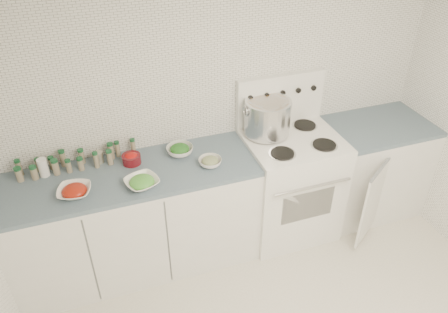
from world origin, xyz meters
TOP-DOWN VIEW (x-y plane):
  - room_walls at (0.00, 0.00)m, footprint 3.54×3.04m
  - counter_left at (-0.82, 1.19)m, footprint 1.85×0.62m
  - stove at (0.48, 1.19)m, footprint 0.76×0.70m
  - counter_right at (1.30, 1.19)m, footprint 0.89×0.85m
  - stock_pot at (0.31, 1.33)m, footprint 0.39×0.37m
  - bowl_tomato at (-1.21, 1.07)m, footprint 0.27×0.27m
  - bowl_snowpea at (-0.77, 1.02)m, footprint 0.28×0.28m
  - bowl_broccoli at (-0.42, 1.32)m, footprint 0.21×0.21m
  - bowl_zucchini at (-0.25, 1.10)m, footprint 0.22×0.22m
  - bowl_pepper at (-0.79, 1.32)m, footprint 0.14×0.14m
  - salt_canister at (-1.40, 1.37)m, footprint 0.08×0.08m
  - tin_can at (-1.02, 1.41)m, footprint 0.08×0.08m
  - spice_cluster at (-1.21, 1.40)m, footprint 0.86×0.15m

SIDE VIEW (x-z plane):
  - counter_right at x=1.30m, z-range 0.00..0.90m
  - counter_left at x=-0.82m, z-range 0.00..0.90m
  - stove at x=0.48m, z-range -0.18..1.18m
  - bowl_tomato at x=-1.21m, z-range 0.89..0.97m
  - bowl_zucchini at x=-0.25m, z-range 0.90..0.97m
  - bowl_snowpea at x=-0.77m, z-range 0.89..0.97m
  - bowl_broccoli at x=-0.42m, z-range 0.90..0.98m
  - bowl_pepper at x=-0.79m, z-range 0.90..0.98m
  - tin_can at x=-1.02m, z-range 0.90..0.99m
  - spice_cluster at x=-1.21m, z-range 0.89..1.03m
  - salt_canister at x=-1.40m, z-range 0.90..1.04m
  - stock_pot at x=0.31m, z-range 0.96..1.24m
  - room_walls at x=0.00m, z-range 0.30..2.82m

